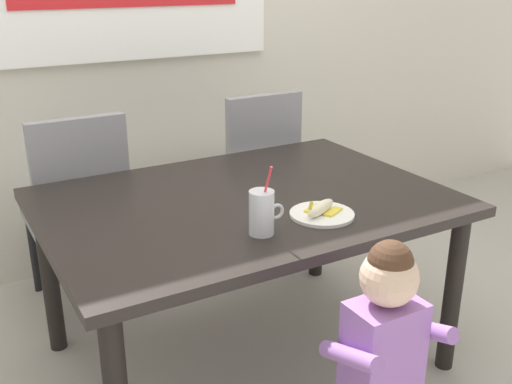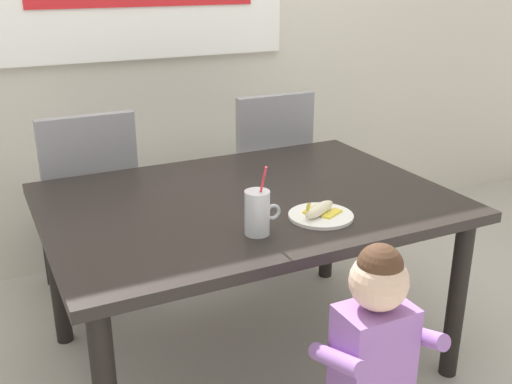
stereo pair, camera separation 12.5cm
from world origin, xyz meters
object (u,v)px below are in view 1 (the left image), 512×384
Objects in this scene: toddler_standing at (384,337)px; snack_plate at (322,214)px; peeled_banana at (321,208)px; dining_chair_left at (79,202)px; milk_cup at (262,215)px; dining_table at (246,217)px; dining_chair_right at (253,168)px.

toddler_standing reaches higher than snack_plate.
snack_plate is (0.10, 0.47, 0.20)m from toddler_standing.
dining_chair_left is at bearing 120.37° from peeled_banana.
dining_chair_left is at bearing 108.91° from toddler_standing.
toddler_standing is at bearing -69.97° from milk_cup.
toddler_standing is (0.05, -0.76, -0.12)m from dining_table.
dining_chair_right is at bearing 73.11° from snack_plate.
snack_plate is (0.15, -0.29, 0.09)m from dining_table.
dining_chair_right is at bearing -178.09° from dining_chair_left.
toddler_standing is at bearing -101.33° from peeled_banana.
snack_plate is at bearing -63.50° from dining_table.
dining_chair_left is 1.00× the size of dining_chair_right.
dining_chair_right is 1.13m from snack_plate.
dining_chair_left is 3.90× the size of milk_cup.
milk_cup is (-0.59, -1.09, 0.25)m from dining_chair_right.
toddler_standing reaches higher than dining_table.
peeled_banana is at bearing -167.48° from snack_plate.
toddler_standing is 3.64× the size of snack_plate.
milk_cup reaches higher than dining_table.
dining_chair_left is 1.59m from toddler_standing.
toddler_standing is 3.40× the size of milk_cup.
dining_chair_right is at bearing 58.65° from dining_table.
milk_cup is at bearing -174.49° from snack_plate.
dining_table is at bearing 58.65° from dining_chair_right.
milk_cup is at bearing -174.69° from peeled_banana.
dining_chair_left is 5.46× the size of peeled_banana.
dining_table is at bearing 70.32° from milk_cup.
dining_table is at bearing 116.50° from snack_plate.
dining_table is 1.58× the size of dining_chair_left.
dining_chair_right is at bearing 74.54° from toddler_standing.
snack_plate is 1.31× the size of peeled_banana.
dining_table is at bearing 115.29° from peeled_banana.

